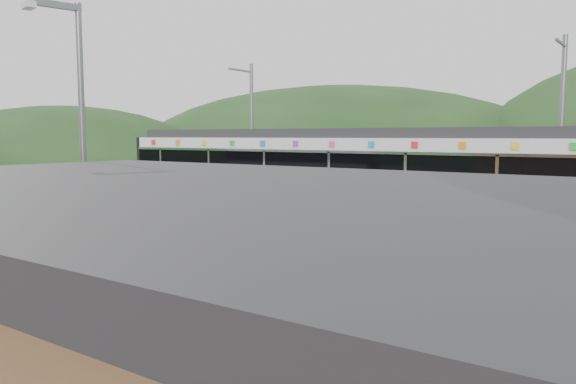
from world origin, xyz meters
The scene contains 9 objects.
ground centered at (0.00, 0.00, 0.00)m, with size 120.00×120.00×0.00m, color #4C4C4F.
hills centered at (6.19, 5.29, 0.00)m, with size 146.00×149.00×26.00m.
platform centered at (0.00, 3.30, 0.15)m, with size 26.00×3.20×0.30m, color #9E9E99.
yellow_line centered at (0.00, 2.00, 0.30)m, with size 26.00×0.10×0.01m, color yellow.
train centered at (-0.56, 6.00, 2.06)m, with size 20.44×3.01×3.74m.
catenary_mast_west centered at (-7.00, 8.56, 3.65)m, with size 0.18×1.80×7.00m.
catenary_mast_east centered at (7.00, 8.56, 3.65)m, with size 0.18×1.80×7.00m.
station_shelter centered at (6.00, -9.01, 1.55)m, with size 9.20×6.20×3.00m.
lamp_post centered at (0.86, -6.64, 3.60)m, with size 0.38×1.09×6.03m.
Camera 1 is at (10.53, -13.27, 3.49)m, focal length 35.00 mm.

